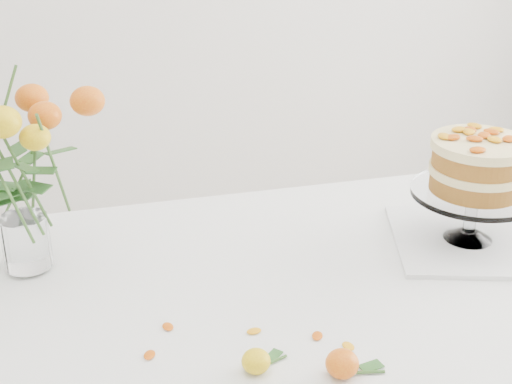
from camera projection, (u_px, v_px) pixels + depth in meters
table at (302, 328)px, 1.36m from camera, size 1.43×0.93×0.76m
napkin at (467, 240)px, 1.50m from camera, size 0.38×0.38×0.01m
cake_stand at (477, 171)px, 1.43m from camera, size 0.26×0.26×0.23m
rose_vase at (11, 141)px, 1.29m from camera, size 0.33×0.33×0.46m
loose_rose_near at (256, 361)px, 1.11m from camera, size 0.08×0.05×0.04m
loose_rose_far at (342, 364)px, 1.10m from camera, size 0.09×0.05×0.04m
stray_petal_a at (254, 331)px, 1.21m from camera, size 0.03×0.02×0.00m
stray_petal_b at (317, 336)px, 1.20m from camera, size 0.03×0.02×0.00m
stray_petal_c at (348, 346)px, 1.17m from camera, size 0.03×0.02×0.00m
stray_petal_d at (168, 327)px, 1.22m from camera, size 0.03×0.02×0.00m
stray_petal_e at (150, 355)px, 1.15m from camera, size 0.03×0.02×0.00m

